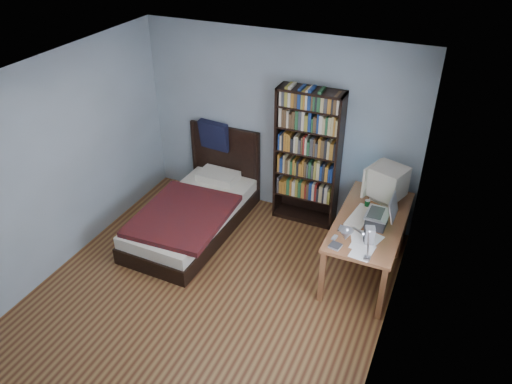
% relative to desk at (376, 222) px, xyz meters
% --- Properties ---
extents(room, '(4.20, 4.24, 2.50)m').
position_rel_desk_xyz_m(room, '(-1.48, -1.63, 0.84)').
color(room, '#512917').
rests_on(room, ground).
extents(desk, '(0.75, 1.55, 0.73)m').
position_rel_desk_xyz_m(desk, '(0.00, 0.00, 0.00)').
color(desk, brown).
rests_on(desk, floor).
extents(crt_monitor, '(0.51, 0.47, 0.46)m').
position_rel_desk_xyz_m(crt_monitor, '(0.05, 0.03, 0.57)').
color(crt_monitor, beige).
rests_on(crt_monitor, desk).
extents(laptop, '(0.32, 0.33, 0.40)m').
position_rel_desk_xyz_m(laptop, '(0.10, -0.52, 0.43)').
color(laptop, '#2D2D30').
rests_on(laptop, desk).
extents(desk_lamp, '(0.25, 0.55, 0.65)m').
position_rel_desk_xyz_m(desk_lamp, '(-0.00, -1.55, 0.84)').
color(desk_lamp, '#99999E').
rests_on(desk_lamp, desk).
extents(keyboard, '(0.27, 0.52, 0.05)m').
position_rel_desk_xyz_m(keyboard, '(-0.12, -0.46, 0.33)').
color(keyboard, beige).
rests_on(keyboard, desk).
extents(speaker, '(0.12, 0.12, 0.20)m').
position_rel_desk_xyz_m(speaker, '(0.07, -0.87, 0.41)').
color(speaker, gray).
rests_on(speaker, desk).
extents(soda_can, '(0.06, 0.06, 0.11)m').
position_rel_desk_xyz_m(soda_can, '(-0.10, -0.23, 0.37)').
color(soda_can, '#083C16').
rests_on(soda_can, desk).
extents(mouse, '(0.06, 0.11, 0.04)m').
position_rel_desk_xyz_m(mouse, '(0.01, -0.20, 0.33)').
color(mouse, silver).
rests_on(mouse, desk).
extents(phone_silver, '(0.05, 0.11, 0.02)m').
position_rel_desk_xyz_m(phone_silver, '(-0.26, -0.75, 0.33)').
color(phone_silver, '#ADAEB2').
rests_on(phone_silver, desk).
extents(phone_grey, '(0.06, 0.09, 0.02)m').
position_rel_desk_xyz_m(phone_grey, '(-0.28, -0.94, 0.33)').
color(phone_grey, gray).
rests_on(phone_grey, desk).
extents(external_drive, '(0.14, 0.14, 0.02)m').
position_rel_desk_xyz_m(external_drive, '(-0.23, -1.08, 0.33)').
color(external_drive, gray).
rests_on(external_drive, desk).
extents(bookshelf, '(0.84, 0.30, 1.87)m').
position_rel_desk_xyz_m(bookshelf, '(-1.02, 0.31, 0.53)').
color(bookshelf, black).
rests_on(bookshelf, floor).
extents(bed, '(1.13, 2.11, 1.16)m').
position_rel_desk_xyz_m(bed, '(-2.29, -0.50, -0.16)').
color(bed, black).
rests_on(bed, floor).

